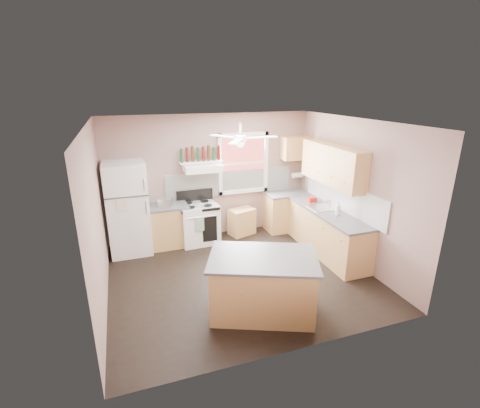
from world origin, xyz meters
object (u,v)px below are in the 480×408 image
object	(u,v)px
toaster	(165,203)
stove	(199,223)
island	(263,285)
refrigerator	(128,208)
cart	(242,222)

from	to	relation	value
toaster	stove	size ratio (longest dim) A/B	0.33
island	refrigerator	bearing A→B (deg)	145.48
cart	toaster	bearing A→B (deg)	168.27
stove	island	xyz separation A→B (m)	(0.36, -2.72, 0.00)
cart	island	xyz separation A→B (m)	(-0.67, -2.83, 0.15)
cart	refrigerator	bearing A→B (deg)	165.32
toaster	stove	distance (m)	0.88
refrigerator	cart	world-z (taller)	refrigerator
refrigerator	toaster	world-z (taller)	refrigerator
refrigerator	island	distance (m)	3.30
toaster	cart	world-z (taller)	toaster
stove	toaster	bearing A→B (deg)	-179.83
toaster	stove	world-z (taller)	toaster
stove	cart	distance (m)	1.04
island	cart	bearing A→B (deg)	99.43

